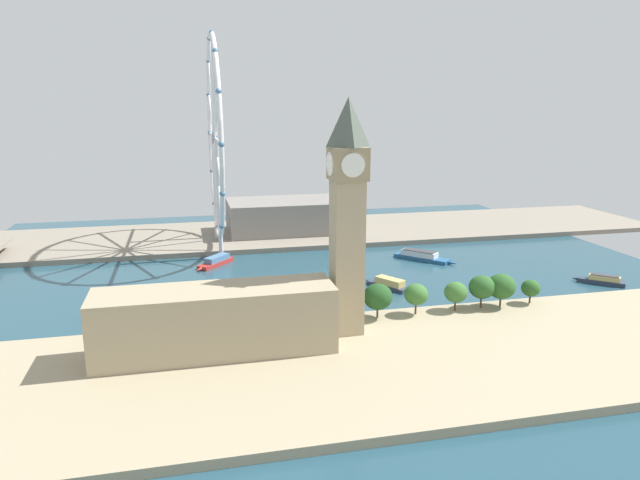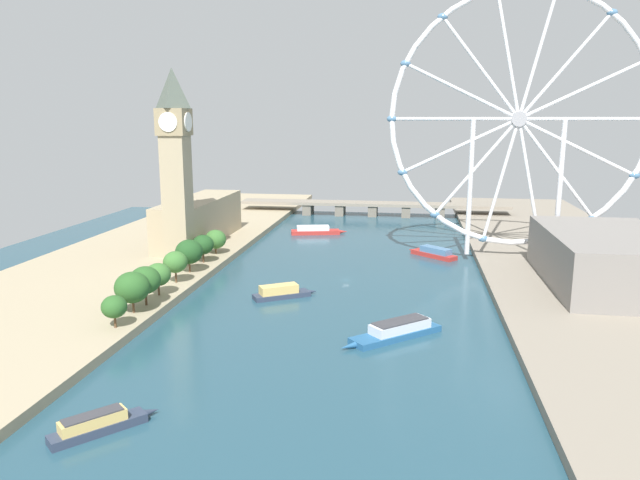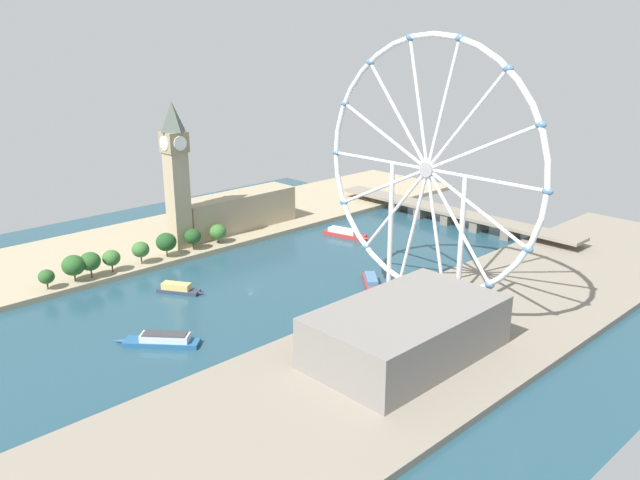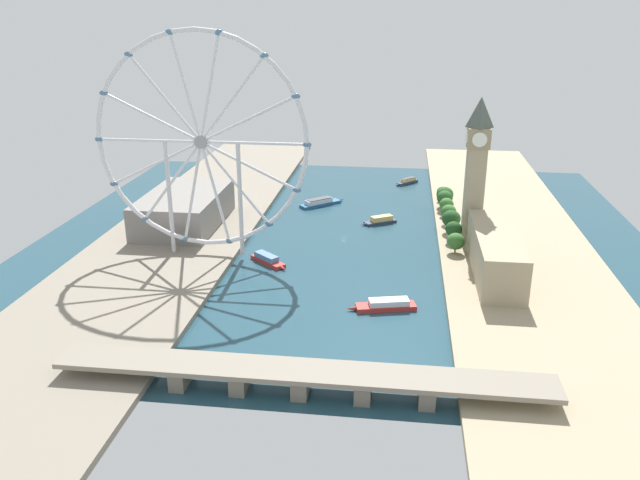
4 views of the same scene
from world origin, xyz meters
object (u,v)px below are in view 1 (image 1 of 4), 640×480
(riverside_hall, at_px, (288,216))
(tour_boat_2, at_px, (388,284))
(tour_boat_3, at_px, (104,310))
(tour_boat_1, at_px, (602,280))
(tour_boat_0, at_px, (421,256))
(ferris_wheel, at_px, (215,139))
(tour_boat_4, at_px, (216,261))
(clock_tower, at_px, (347,214))
(parliament_block, at_px, (215,321))

(riverside_hall, relative_size, tour_boat_2, 3.30)
(riverside_hall, bearing_deg, tour_boat_3, 142.52)
(tour_boat_1, bearing_deg, tour_boat_2, 32.33)
(tour_boat_0, distance_m, tour_boat_1, 93.26)
(ferris_wheel, distance_m, tour_boat_4, 74.16)
(tour_boat_3, bearing_deg, clock_tower, -130.70)
(tour_boat_4, bearing_deg, riverside_hall, -177.20)
(tour_boat_1, distance_m, tour_boat_3, 234.18)
(tour_boat_2, height_order, tour_boat_4, tour_boat_4)
(parliament_block, relative_size, tour_boat_4, 3.34)
(riverside_hall, bearing_deg, tour_boat_1, -137.47)
(tour_boat_0, distance_m, tour_boat_4, 115.92)
(ferris_wheel, distance_m, tour_boat_0, 138.08)
(tour_boat_3, bearing_deg, tour_boat_4, -50.06)
(ferris_wheel, relative_size, tour_boat_3, 3.66)
(parliament_block, xyz_separation_m, tour_boat_4, (123.51, -6.53, -12.30))
(tour_boat_2, xyz_separation_m, tour_boat_3, (-7.55, 129.22, -0.03))
(clock_tower, height_order, riverside_hall, clock_tower)
(parliament_block, distance_m, tour_boat_3, 71.84)
(clock_tower, xyz_separation_m, tour_boat_1, (37.21, -141.40, -45.86))
(tour_boat_1, relative_size, tour_boat_3, 0.60)
(clock_tower, xyz_separation_m, tour_boat_0, (100.26, -72.69, -45.64))
(ferris_wheel, xyz_separation_m, riverside_hall, (29.47, -47.77, -53.42))
(riverside_hall, relative_size, tour_boat_0, 2.54)
(ferris_wheel, height_order, tour_boat_1, ferris_wheel)
(tour_boat_4, bearing_deg, parliament_block, 38.21)
(riverside_hall, bearing_deg, tour_boat_0, -141.96)
(tour_boat_2, bearing_deg, ferris_wheel, 6.13)
(clock_tower, relative_size, tour_boat_1, 4.22)
(ferris_wheel, bearing_deg, tour_boat_4, 173.44)
(tour_boat_0, height_order, tour_boat_3, tour_boat_0)
(parliament_block, relative_size, tour_boat_3, 2.41)
(clock_tower, relative_size, tour_boat_2, 3.59)
(clock_tower, relative_size, tour_boat_0, 2.77)
(parliament_block, bearing_deg, tour_boat_4, -3.02)
(tour_boat_0, bearing_deg, riverside_hall, 176.20)
(tour_boat_0, bearing_deg, parliament_block, -90.10)
(clock_tower, height_order, ferris_wheel, ferris_wheel)
(tour_boat_0, relative_size, tour_boat_1, 1.52)
(tour_boat_3, height_order, tour_boat_4, tour_boat_4)
(riverside_hall, bearing_deg, clock_tower, 176.94)
(tour_boat_0, bearing_deg, ferris_wheel, -156.59)
(clock_tower, distance_m, parliament_block, 59.67)
(tour_boat_3, bearing_deg, parliament_block, -155.30)
(clock_tower, distance_m, ferris_wheel, 157.22)
(tour_boat_4, bearing_deg, tour_boat_0, 123.71)
(ferris_wheel, height_order, tour_boat_4, ferris_wheel)
(tour_boat_1, xyz_separation_m, tour_boat_2, (17.86, 104.73, 0.15))
(riverside_hall, xyz_separation_m, tour_boat_4, (-65.39, 51.89, -11.33))
(ferris_wheel, bearing_deg, tour_boat_3, 152.33)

